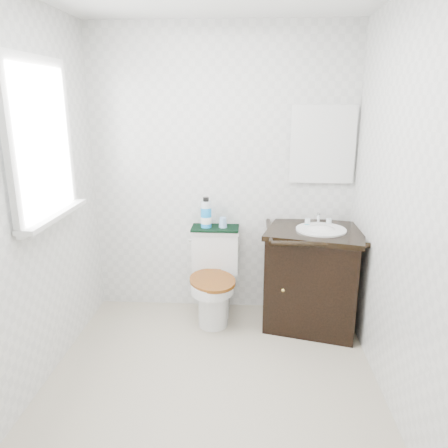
# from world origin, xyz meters

# --- Properties ---
(floor) EXTENTS (2.40, 2.40, 0.00)m
(floor) POSITION_xyz_m (0.00, 0.00, 0.00)
(floor) COLOR #AB9D89
(floor) RESTS_ON ground
(wall_back) EXTENTS (2.40, 0.00, 2.40)m
(wall_back) POSITION_xyz_m (0.00, 1.20, 1.20)
(wall_back) COLOR silver
(wall_back) RESTS_ON ground
(wall_front) EXTENTS (2.40, 0.00, 2.40)m
(wall_front) POSITION_xyz_m (0.00, -1.20, 1.20)
(wall_front) COLOR silver
(wall_front) RESTS_ON ground
(wall_left) EXTENTS (0.00, 2.40, 2.40)m
(wall_left) POSITION_xyz_m (-1.10, 0.00, 1.20)
(wall_left) COLOR silver
(wall_left) RESTS_ON ground
(wall_right) EXTENTS (0.00, 2.40, 2.40)m
(wall_right) POSITION_xyz_m (1.10, 0.00, 1.20)
(wall_right) COLOR silver
(wall_right) RESTS_ON ground
(window) EXTENTS (0.02, 0.70, 0.90)m
(window) POSITION_xyz_m (-1.07, 0.25, 1.55)
(window) COLOR white
(window) RESTS_ON wall_left
(mirror) EXTENTS (0.50, 0.02, 0.60)m
(mirror) POSITION_xyz_m (0.82, 1.18, 1.45)
(mirror) COLOR silver
(mirror) RESTS_ON wall_back
(toilet) EXTENTS (0.46, 0.66, 0.75)m
(toilet) POSITION_xyz_m (-0.05, 0.97, 0.33)
(toilet) COLOR silver
(toilet) RESTS_ON floor
(vanity) EXTENTS (0.87, 0.80, 0.92)m
(vanity) POSITION_xyz_m (0.77, 0.90, 0.43)
(vanity) COLOR black
(vanity) RESTS_ON floor
(trash_bin) EXTENTS (0.26, 0.24, 0.32)m
(trash_bin) POSITION_xyz_m (-0.05, 1.08, 0.16)
(trash_bin) COLOR white
(trash_bin) RESTS_ON floor
(towel) EXTENTS (0.40, 0.22, 0.02)m
(towel) POSITION_xyz_m (-0.05, 1.09, 0.76)
(towel) COLOR black
(towel) RESTS_ON toilet
(mouthwash_bottle) EXTENTS (0.09, 0.09, 0.26)m
(mouthwash_bottle) POSITION_xyz_m (-0.13, 1.08, 0.89)
(mouthwash_bottle) COLOR #1B94EC
(mouthwash_bottle) RESTS_ON towel
(cup) EXTENTS (0.07, 0.07, 0.09)m
(cup) POSITION_xyz_m (0.02, 1.09, 0.81)
(cup) COLOR #86AFDC
(cup) RESTS_ON towel
(soap_bar) EXTENTS (0.06, 0.04, 0.02)m
(soap_bar) POSITION_xyz_m (0.70, 0.99, 0.83)
(soap_bar) COLOR #1A6D7E
(soap_bar) RESTS_ON vanity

